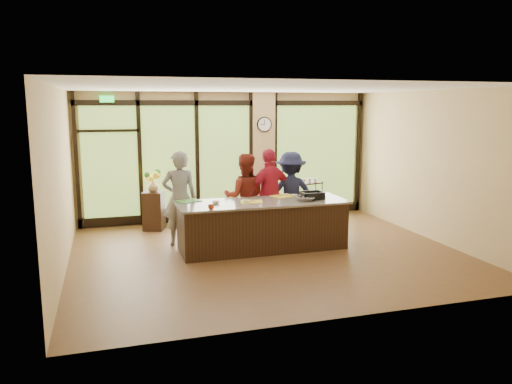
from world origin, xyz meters
TOP-DOWN VIEW (x-y plane):
  - floor at (0.00, 0.00)m, footprint 7.00×7.00m
  - ceiling at (0.00, 0.00)m, footprint 7.00×7.00m
  - back_wall at (0.00, 3.00)m, footprint 7.00×0.00m
  - left_wall at (-3.50, 0.00)m, footprint 0.00×6.00m
  - right_wall at (3.50, 0.00)m, footprint 0.00×6.00m
  - window_wall at (0.16, 2.95)m, footprint 6.90×0.12m
  - island_base at (0.00, 0.30)m, footprint 3.10×1.00m
  - countertop at (0.00, 0.30)m, footprint 3.20×1.10m
  - wall_clock at (0.85, 2.87)m, footprint 0.36×0.04m
  - cook_left at (-1.45, 1.04)m, footprint 0.70×0.48m
  - cook_midleft at (-0.14, 1.06)m, footprint 0.98×0.85m
  - cook_midright at (0.38, 1.01)m, footprint 1.17×0.77m
  - cook_right at (0.89, 1.15)m, footprint 1.23×0.84m
  - roasting_pan at (0.97, 0.25)m, footprint 0.47×0.39m
  - mixing_bowl at (0.80, 0.11)m, footprint 0.44×0.44m
  - cutting_board_left at (-1.33, 0.70)m, footprint 0.51×0.46m
  - cutting_board_center at (-0.21, 0.30)m, footprint 0.46×0.39m
  - cutting_board_right at (0.55, 0.67)m, footprint 0.53×0.46m
  - prep_bowl_near at (-0.89, 0.35)m, footprint 0.18×0.18m
  - prep_bowl_mid at (-0.32, 0.29)m, footprint 0.19×0.19m
  - prep_bowl_far at (0.75, 0.62)m, footprint 0.14×0.14m
  - red_ramekin at (-1.07, -0.15)m, footprint 0.11×0.11m
  - flower_stand at (-1.83, 2.39)m, footprint 0.54×0.54m
  - flower_vase at (-1.83, 2.39)m, footprint 0.29×0.29m
  - bar_cart at (1.75, 2.40)m, footprint 0.81×0.61m

SIDE VIEW (x-z plane):
  - floor at x=0.00m, z-range 0.00..0.00m
  - flower_stand at x=-1.83m, z-range 0.00..0.84m
  - island_base at x=0.00m, z-range 0.00..0.88m
  - bar_cart at x=1.75m, z-range 0.10..1.08m
  - cook_right at x=0.89m, z-range 0.00..1.75m
  - cook_midleft at x=-0.14m, z-range 0.00..1.76m
  - countertop at x=0.00m, z-range 0.88..0.92m
  - cook_midright at x=0.38m, z-range 0.00..1.84m
  - cook_left at x=-1.45m, z-range 0.00..1.85m
  - cutting_board_center at x=-0.21m, z-range 0.92..0.93m
  - cutting_board_left at x=-1.33m, z-range 0.92..0.93m
  - cutting_board_right at x=0.55m, z-range 0.92..0.93m
  - prep_bowl_far at x=0.75m, z-range 0.92..0.95m
  - prep_bowl_near at x=-0.89m, z-range 0.92..0.97m
  - prep_bowl_mid at x=-0.32m, z-range 0.92..0.97m
  - roasting_pan at x=0.97m, z-range 0.92..0.99m
  - red_ramekin at x=-1.07m, z-range 0.92..1.00m
  - mixing_bowl at x=0.80m, z-range 0.92..1.01m
  - flower_vase at x=-1.83m, z-range 0.84..1.12m
  - window_wall at x=0.16m, z-range -0.11..2.89m
  - back_wall at x=0.00m, z-range -2.00..5.00m
  - left_wall at x=-3.50m, z-range -1.50..4.50m
  - right_wall at x=3.50m, z-range -1.50..4.50m
  - wall_clock at x=0.85m, z-range 2.07..2.43m
  - ceiling at x=0.00m, z-range 3.00..3.00m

